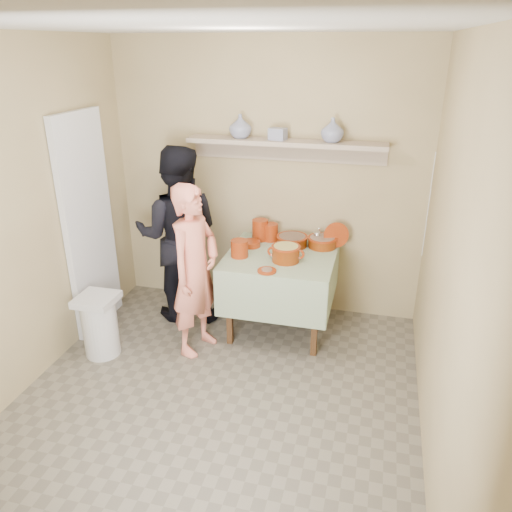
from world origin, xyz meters
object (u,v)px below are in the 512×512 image
(person_helper, at_px, (178,235))
(cazuela_rice, at_px, (286,252))
(person_cook, at_px, (195,271))
(trash_bin, at_px, (100,325))
(serving_table, at_px, (281,266))

(person_helper, distance_m, cazuela_rice, 1.08)
(person_cook, relative_size, trash_bin, 2.69)
(person_helper, bearing_deg, trash_bin, 50.28)
(person_helper, bearing_deg, person_cook, 111.57)
(person_cook, distance_m, serving_table, 0.82)
(serving_table, relative_size, trash_bin, 1.74)
(serving_table, relative_size, cazuela_rice, 2.95)
(cazuela_rice, height_order, trash_bin, cazuela_rice)
(person_cook, xyz_separation_m, person_helper, (-0.36, 0.53, 0.09))
(person_cook, xyz_separation_m, cazuela_rice, (0.70, 0.37, 0.09))
(person_helper, height_order, trash_bin, person_helper)
(person_helper, height_order, cazuela_rice, person_helper)
(person_cook, height_order, trash_bin, person_cook)
(serving_table, distance_m, trash_bin, 1.67)
(person_helper, relative_size, serving_table, 1.74)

